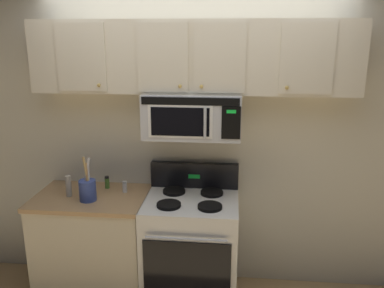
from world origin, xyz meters
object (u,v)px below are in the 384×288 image
object	(u,v)px
utensil_crock_blue	(88,189)
pepper_mill	(68,186)
stove_range	(191,247)
over_range_microwave	(193,115)
salt_shaker	(125,187)
spice_jar	(107,182)

from	to	relation	value
utensil_crock_blue	pepper_mill	size ratio (longest dim) A/B	2.05
stove_range	over_range_microwave	distance (m)	1.11
stove_range	over_range_microwave	size ratio (longest dim) A/B	1.47
utensil_crock_blue	salt_shaker	xyz separation A→B (m)	(0.25, 0.20, -0.05)
salt_shaker	pepper_mill	distance (m)	0.46
stove_range	spice_jar	distance (m)	0.91
stove_range	utensil_crock_blue	world-z (taller)	utensil_crock_blue
stove_range	spice_jar	xyz separation A→B (m)	(-0.75, 0.18, 0.48)
salt_shaker	pepper_mill	size ratio (longest dim) A/B	0.55
spice_jar	utensil_crock_blue	bearing A→B (deg)	-104.72
stove_range	pepper_mill	size ratio (longest dim) A/B	6.32
over_range_microwave	pepper_mill	distance (m)	1.18
stove_range	salt_shaker	world-z (taller)	stove_range
utensil_crock_blue	pepper_mill	xyz separation A→B (m)	(-0.19, 0.06, -0.01)
stove_range	salt_shaker	bearing A→B (deg)	170.01
spice_jar	salt_shaker	bearing A→B (deg)	-23.03
stove_range	spice_jar	size ratio (longest dim) A/B	10.44
utensil_crock_blue	spice_jar	xyz separation A→B (m)	(0.07, 0.27, -0.05)
over_range_microwave	salt_shaker	size ratio (longest dim) A/B	7.74
salt_shaker	spice_jar	xyz separation A→B (m)	(-0.18, 0.08, 0.00)
over_range_microwave	spice_jar	world-z (taller)	over_range_microwave
stove_range	pepper_mill	bearing A→B (deg)	-178.28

